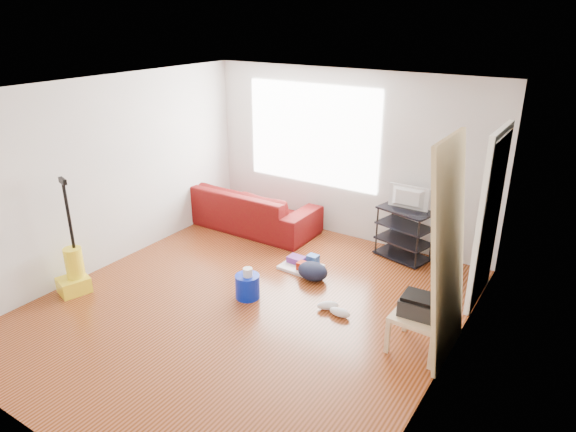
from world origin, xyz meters
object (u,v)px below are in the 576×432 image
Objects in this scene: sofa at (249,226)px; backpack at (313,279)px; tv_stand at (404,233)px; cleaning_tray at (302,264)px; vacuum at (74,272)px; side_table at (419,320)px; bucket at (248,297)px.

backpack is (1.73, -0.95, 0.00)m from sofa.
tv_stand is at bearing -173.78° from sofa.
sofa is 1.66m from cleaning_tray.
vacuum is at bearing -120.84° from tv_stand.
tv_stand is 2.12m from side_table.
backpack is at bearing 62.01° from bucket.
bucket is (1.30, -1.77, 0.00)m from sofa.
vacuum is (-1.87, -1.03, 0.27)m from bucket.
tv_stand reaches higher than sofa.
backpack is (0.43, 0.82, 0.00)m from bucket.
backpack is at bearing -34.56° from cleaning_tray.
bucket is 0.72× the size of backpack.
bucket is at bearing -106.06° from tv_stand.
vacuum is (-2.04, -2.04, 0.21)m from cleaning_tray.
backpack is 2.97m from vacuum.
tv_stand reaches higher than side_table.
side_table reaches higher than sofa.
side_table is at bearing -14.78° from backpack.
cleaning_tray is 0.33m from backpack.
sofa is at bearing -159.84° from tv_stand.
side_table is 4.12m from vacuum.
sofa is 2.52m from tv_stand.
bucket is 2.16m from vacuum.
vacuum reaches higher than sofa.
side_table is at bearing -24.68° from cleaning_tray.
backpack is (0.27, -0.18, -0.06)m from cleaning_tray.
vacuum reaches higher than cleaning_tray.
sofa reaches higher than bucket.
vacuum is (-2.31, -1.85, 0.27)m from backpack.
side_table is at bearing -50.94° from tv_stand.
side_table is 0.36× the size of vacuum.
side_table is 1.82m from backpack.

